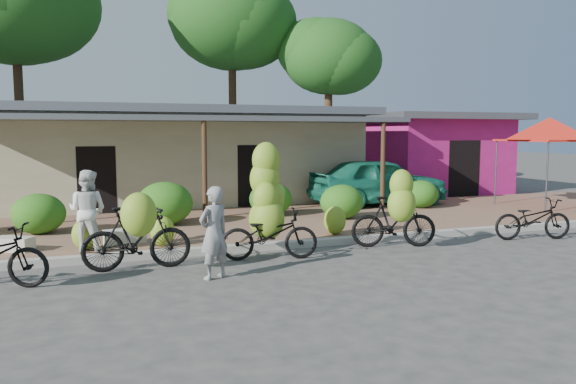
% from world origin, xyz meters
% --- Properties ---
extents(ground, '(100.00, 100.00, 0.00)m').
position_xyz_m(ground, '(0.00, 0.00, 0.00)').
color(ground, '#3D3B39').
rests_on(ground, ground).
extents(sidewalk, '(60.00, 6.00, 0.12)m').
position_xyz_m(sidewalk, '(0.00, 5.00, 0.06)').
color(sidewalk, '#8C654B').
rests_on(sidewalk, ground).
extents(curb, '(60.00, 0.25, 0.15)m').
position_xyz_m(curb, '(0.00, 2.00, 0.07)').
color(curb, '#A8A399').
rests_on(curb, ground).
extents(shop_main, '(13.00, 8.50, 3.35)m').
position_xyz_m(shop_main, '(0.00, 10.93, 1.72)').
color(shop_main, beige).
rests_on(shop_main, ground).
extents(shop_pink, '(6.00, 6.00, 3.25)m').
position_xyz_m(shop_pink, '(10.50, 10.99, 1.67)').
color(shop_pink, '#CC1F7A').
rests_on(shop_pink, ground).
extents(tree_center_right, '(5.74, 5.66, 9.88)m').
position_xyz_m(tree_center_right, '(3.31, 16.61, 7.72)').
color(tree_center_right, '#482C1C').
rests_on(tree_center_right, ground).
extents(tree_near_right, '(4.43, 4.25, 7.66)m').
position_xyz_m(tree_near_right, '(7.31, 14.61, 6.01)').
color(tree_near_right, '#482C1C').
rests_on(tree_near_right, ground).
extents(hedge_1, '(1.22, 1.10, 0.95)m').
position_xyz_m(hedge_1, '(-4.18, 5.02, 0.60)').
color(hedge_1, '#2A5D15').
rests_on(hedge_1, sidewalk).
extents(hedge_2, '(1.44, 1.30, 1.12)m').
position_xyz_m(hedge_2, '(-1.22, 5.27, 0.68)').
color(hedge_2, '#2A5D15').
rests_on(hedge_2, sidewalk).
extents(hedge_3, '(1.24, 1.11, 0.96)m').
position_xyz_m(hedge_3, '(1.86, 5.90, 0.60)').
color(hedge_3, '#2A5D15').
rests_on(hedge_3, sidewalk).
extents(hedge_4, '(1.22, 1.09, 0.95)m').
position_xyz_m(hedge_4, '(3.52, 4.68, 0.59)').
color(hedge_4, '#2A5D15').
rests_on(hedge_4, sidewalk).
extents(hedge_5, '(1.12, 1.01, 0.88)m').
position_xyz_m(hedge_5, '(6.86, 5.87, 0.56)').
color(hedge_5, '#2A5D15').
rests_on(hedge_5, sidewalk).
extents(red_canopy, '(3.50, 3.50, 2.86)m').
position_xyz_m(red_canopy, '(10.86, 4.79, 2.61)').
color(red_canopy, '#59595E').
rests_on(red_canopy, sidewalk).
extents(bike_left, '(1.95, 1.20, 1.49)m').
position_xyz_m(bike_left, '(-2.29, 1.03, 0.67)').
color(bike_left, black).
rests_on(bike_left, ground).
extents(bike_center, '(2.00, 1.34, 2.31)m').
position_xyz_m(bike_center, '(0.29, 1.34, 0.87)').
color(bike_center, black).
rests_on(bike_center, ground).
extents(bike_right, '(1.93, 1.40, 1.75)m').
position_xyz_m(bike_right, '(3.13, 1.17, 0.72)').
color(bike_right, black).
rests_on(bike_right, ground).
extents(bike_far_right, '(1.94, 1.05, 0.97)m').
position_xyz_m(bike_far_right, '(6.67, 0.96, 0.48)').
color(bike_far_right, black).
rests_on(bike_far_right, ground).
extents(loose_banana_a, '(0.51, 0.43, 0.64)m').
position_xyz_m(loose_banana_a, '(-3.17, 2.72, 0.44)').
color(loose_banana_a, '#8AB72D').
rests_on(loose_banana_a, sidewalk).
extents(loose_banana_b, '(0.51, 0.43, 0.64)m').
position_xyz_m(loose_banana_b, '(-1.64, 2.55, 0.44)').
color(loose_banana_b, '#8AB72D').
rests_on(loose_banana_b, sidewalk).
extents(loose_banana_c, '(0.53, 0.45, 0.67)m').
position_xyz_m(loose_banana_c, '(2.34, 2.56, 0.45)').
color(loose_banana_c, '#8AB72D').
rests_on(loose_banana_c, sidewalk).
extents(sack_near, '(0.91, 0.56, 0.30)m').
position_xyz_m(sack_near, '(-2.37, 3.16, 0.27)').
color(sack_near, silver).
rests_on(sack_near, sidewalk).
extents(sack_far, '(0.84, 0.69, 0.28)m').
position_xyz_m(sack_far, '(-4.54, 3.11, 0.26)').
color(sack_far, silver).
rests_on(sack_far, sidewalk).
extents(vendor, '(0.69, 0.60, 1.60)m').
position_xyz_m(vendor, '(-1.10, 0.04, 0.80)').
color(vendor, gray).
rests_on(vendor, ground).
extents(bystander, '(1.00, 0.93, 1.64)m').
position_xyz_m(bystander, '(-3.11, 2.60, 0.94)').
color(bystander, white).
rests_on(bystander, sidewalk).
extents(teal_van, '(4.62, 1.90, 1.57)m').
position_xyz_m(teal_van, '(5.96, 7.00, 0.90)').
color(teal_van, '#187056').
rests_on(teal_van, sidewalk).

